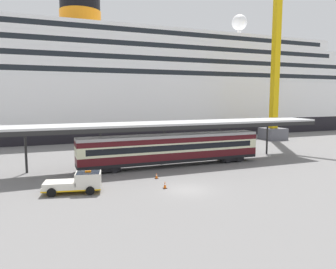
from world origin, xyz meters
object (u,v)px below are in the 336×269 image
(traffic_cone_mid, at_px, (165,185))
(service_truck, at_px, (78,182))
(train_carriage, at_px, (172,148))
(cruise_ship, at_px, (71,87))
(traffic_cone_near, at_px, (156,176))
(dockside_crane, at_px, (278,59))

(traffic_cone_mid, bearing_deg, service_truck, 167.57)
(train_carriage, bearing_deg, cruise_ship, 102.62)
(service_truck, relative_size, traffic_cone_near, 8.63)
(cruise_ship, distance_m, dockside_crane, 46.06)
(service_truck, distance_m, traffic_cone_mid, 8.16)
(cruise_ship, xyz_separation_m, traffic_cone_mid, (4.51, -49.12, -10.88))
(traffic_cone_mid, bearing_deg, cruise_ship, 95.24)
(dockside_crane, bearing_deg, traffic_cone_mid, -143.71)
(train_carriage, height_order, traffic_cone_mid, train_carriage)
(train_carriage, relative_size, dockside_crane, 0.44)
(traffic_cone_mid, xyz_separation_m, dockside_crane, (34.61, 25.41, 16.28))
(cruise_ship, xyz_separation_m, dockside_crane, (39.12, -23.70, 5.39))
(train_carriage, relative_size, service_truck, 4.33)
(traffic_cone_near, bearing_deg, traffic_cone_mid, -97.34)
(dockside_crane, bearing_deg, traffic_cone_near, -147.72)
(cruise_ship, bearing_deg, dockside_crane, -31.21)
(service_truck, bearing_deg, dockside_crane, 29.08)
(traffic_cone_mid, bearing_deg, train_carriage, 63.84)
(cruise_ship, distance_m, traffic_cone_mid, 50.51)
(traffic_cone_mid, bearing_deg, traffic_cone_near, 82.66)
(service_truck, bearing_deg, cruise_ship, 85.85)
(traffic_cone_mid, distance_m, dockside_crane, 45.92)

